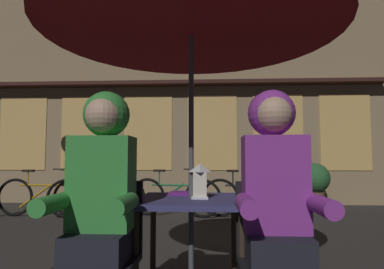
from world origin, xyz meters
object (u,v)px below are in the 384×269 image
object	(u,v)px
lantern	(200,180)
person_left_hooded	(101,187)
person_right_hooded	(275,188)
bicycle_third	(174,196)
cafe_table	(191,213)
chair_left	(103,250)
chair_right	(275,253)
book	(184,193)
bicycle_nearest	(43,196)
patio_umbrella	(191,9)
bicycle_fourth	(250,197)
potted_plant	(315,182)
bicycle_second	(96,197)

from	to	relation	value
lantern	person_left_hooded	bearing A→B (deg)	-143.94
person_left_hooded	person_right_hooded	size ratio (longest dim) A/B	1.00
person_left_hooded	bicycle_third	distance (m)	3.97
cafe_table	lantern	world-z (taller)	lantern
cafe_table	chair_left	size ratio (longest dim) A/B	0.85
chair_left	person_left_hooded	size ratio (longest dim) A/B	0.62
cafe_table	lantern	distance (m)	0.23
chair_left	chair_right	bearing A→B (deg)	0.00
bicycle_third	book	size ratio (longest dim) A/B	8.28
bicycle_third	bicycle_nearest	bearing A→B (deg)	-176.92
chair_right	person_left_hooded	bearing A→B (deg)	-176.61
patio_umbrella	lantern	bearing A→B (deg)	-27.53
chair_right	bicycle_third	distance (m)	4.00
chair_left	bicycle_fourth	bearing A→B (deg)	71.19
cafe_table	bicycle_nearest	size ratio (longest dim) A/B	0.44
chair_left	person_right_hooded	xyz separation A→B (m)	(0.96, -0.06, 0.36)
patio_umbrella	bicycle_nearest	world-z (taller)	patio_umbrella
bicycle_fourth	book	size ratio (longest dim) A/B	8.31
bicycle_fourth	chair_left	bearing A→B (deg)	-108.81
bicycle_third	chair_right	bearing A→B (deg)	-76.00
bicycle_fourth	book	xyz separation A→B (m)	(-0.88, -3.25, 0.41)
bicycle_fourth	bicycle_nearest	bearing A→B (deg)	-179.26
patio_umbrella	cafe_table	bearing A→B (deg)	0.00
book	potted_plant	xyz separation A→B (m)	(2.33, 4.33, -0.21)
person_left_hooded	bicycle_nearest	bearing A→B (deg)	121.20
person_left_hooded	bicycle_second	world-z (taller)	person_left_hooded
potted_plant	bicycle_second	bearing A→B (deg)	-164.74
patio_umbrella	chair_right	distance (m)	1.68
person_left_hooded	cafe_table	bearing A→B (deg)	41.57
chair_left	potted_plant	size ratio (longest dim) A/B	0.95
chair_left	bicycle_second	bearing A→B (deg)	109.81
cafe_table	person_left_hooded	world-z (taller)	person_left_hooded
bicycle_nearest	bicycle_third	distance (m)	2.31
bicycle_third	person_left_hooded	bearing A→B (deg)	-89.90
bicycle_nearest	bicycle_third	size ratio (longest dim) A/B	1.01
bicycle_fourth	lantern	bearing A→B (deg)	-102.28
bicycle_nearest	potted_plant	distance (m)	5.18
bicycle_nearest	potted_plant	bearing A→B (deg)	12.57
cafe_table	person_right_hooded	xyz separation A→B (m)	(0.48, -0.43, 0.21)
bicycle_second	bicycle_third	distance (m)	1.35
patio_umbrella	chair_right	xyz separation A→B (m)	(0.48, -0.37, -1.57)
chair_right	bicycle_second	world-z (taller)	chair_right
person_left_hooded	bicycle_fourth	world-z (taller)	person_left_hooded
bicycle_fourth	patio_umbrella	bearing A→B (deg)	-103.35
chair_left	potted_plant	distance (m)	5.60
chair_right	bicycle_fourth	world-z (taller)	chair_right
lantern	book	bearing A→B (deg)	120.07
person_left_hooded	bicycle_second	xyz separation A→B (m)	(-1.36, 3.82, -0.50)
bicycle_fourth	person_right_hooded	bearing A→B (deg)	-94.96
patio_umbrella	bicycle_nearest	size ratio (longest dim) A/B	1.37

